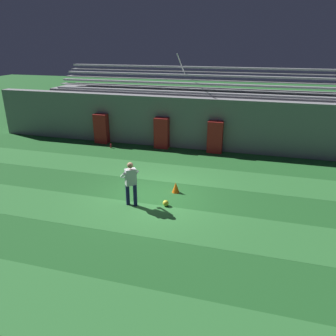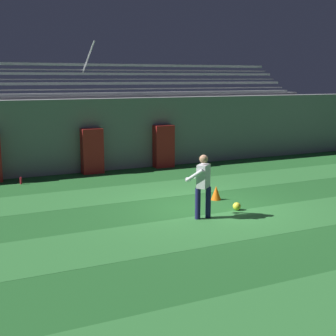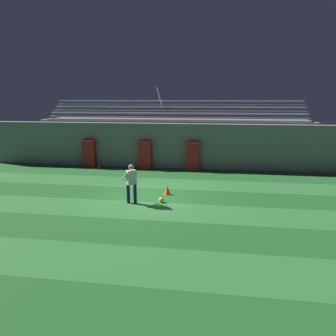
# 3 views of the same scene
# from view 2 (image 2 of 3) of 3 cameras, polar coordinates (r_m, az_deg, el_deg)

# --- Properties ---
(ground_plane) EXTENTS (80.00, 80.00, 0.00)m
(ground_plane) POSITION_cam_2_polar(r_m,az_deg,el_deg) (13.28, 4.28, -4.73)
(ground_plane) COLOR #236028
(turf_stripe_mid) EXTENTS (28.00, 2.11, 0.01)m
(turf_stripe_mid) POSITION_cam_2_polar(r_m,az_deg,el_deg) (11.83, 8.52, -6.79)
(turf_stripe_mid) COLOR #337A38
(turf_stripe_mid) RESTS_ON ground
(turf_stripe_far) EXTENTS (28.00, 2.11, 0.01)m
(turf_stripe_far) POSITION_cam_2_polar(r_m,az_deg,el_deg) (15.39, -0.17, -2.51)
(turf_stripe_far) COLOR #337A38
(turf_stripe_far) RESTS_ON ground
(back_wall) EXTENTS (24.00, 0.60, 2.80)m
(back_wall) POSITION_cam_2_polar(r_m,az_deg,el_deg) (18.85, -5.38, 4.24)
(back_wall) COLOR gray
(back_wall) RESTS_ON ground
(padding_pillar_gate_left) EXTENTS (0.80, 0.44, 1.71)m
(padding_pillar_gate_left) POSITION_cam_2_polar(r_m,az_deg,el_deg) (17.96, -9.23, 2.06)
(padding_pillar_gate_left) COLOR #B21E1E
(padding_pillar_gate_left) RESTS_ON ground
(padding_pillar_gate_right) EXTENTS (0.80, 0.44, 1.71)m
(padding_pillar_gate_right) POSITION_cam_2_polar(r_m,az_deg,el_deg) (18.97, -0.55, 2.67)
(padding_pillar_gate_right) COLOR #B21E1E
(padding_pillar_gate_right) RESTS_ON ground
(bleacher_stand) EXTENTS (18.00, 3.35, 5.03)m
(bleacher_stand) POSITION_cam_2_polar(r_m,az_deg,el_deg) (20.72, -7.25, 5.07)
(bleacher_stand) COLOR gray
(bleacher_stand) RESTS_ON ground
(goalkeeper) EXTENTS (0.74, 0.73, 1.67)m
(goalkeeper) POSITION_cam_2_polar(r_m,az_deg,el_deg) (11.98, 4.25, -1.76)
(goalkeeper) COLOR #19194C
(goalkeeper) RESTS_ON ground
(soccer_ball) EXTENTS (0.22, 0.22, 0.22)m
(soccer_ball) POSITION_cam_2_polar(r_m,az_deg,el_deg) (13.02, 8.39, -4.64)
(soccer_ball) COLOR yellow
(soccer_ball) RESTS_ON ground
(traffic_cone) EXTENTS (0.30, 0.30, 0.42)m
(traffic_cone) POSITION_cam_2_polar(r_m,az_deg,el_deg) (14.02, 5.88, -3.03)
(traffic_cone) COLOR orange
(traffic_cone) RESTS_ON ground
(water_bottle) EXTENTS (0.07, 0.07, 0.24)m
(water_bottle) POSITION_cam_2_polar(r_m,az_deg,el_deg) (16.77, -17.49, -1.49)
(water_bottle) COLOR red
(water_bottle) RESTS_ON ground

